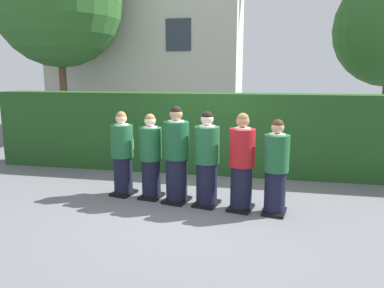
# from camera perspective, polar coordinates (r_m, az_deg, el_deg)

# --- Properties ---
(ground_plane) EXTENTS (60.00, 60.00, 0.00)m
(ground_plane) POSITION_cam_1_polar(r_m,az_deg,el_deg) (6.50, 0.00, -9.13)
(ground_plane) COLOR slate
(student_front_row_0) EXTENTS (0.45, 0.53, 1.56)m
(student_front_row_0) POSITION_cam_1_polar(r_m,az_deg,el_deg) (6.88, -10.71, -1.78)
(student_front_row_0) COLOR black
(student_front_row_0) RESTS_ON ground
(student_front_row_1) EXTENTS (0.42, 0.49, 1.53)m
(student_front_row_1) POSITION_cam_1_polar(r_m,az_deg,el_deg) (6.63, -6.38, -2.25)
(student_front_row_1) COLOR black
(student_front_row_1) RESTS_ON ground
(student_front_row_2) EXTENTS (0.48, 0.57, 1.69)m
(student_front_row_2) POSITION_cam_1_polar(r_m,az_deg,el_deg) (6.37, -2.42, -2.02)
(student_front_row_2) COLOR black
(student_front_row_2) RESTS_ON ground
(student_front_row_3) EXTENTS (0.47, 0.53, 1.62)m
(student_front_row_3) POSITION_cam_1_polar(r_m,az_deg,el_deg) (6.20, 2.31, -2.70)
(student_front_row_3) COLOR black
(student_front_row_3) RESTS_ON ground
(student_in_red_blazer) EXTENTS (0.46, 0.53, 1.61)m
(student_in_red_blazer) POSITION_cam_1_polar(r_m,az_deg,el_deg) (6.05, 7.70, -3.18)
(student_in_red_blazer) COLOR black
(student_in_red_blazer) RESTS_ON ground
(student_front_row_5) EXTENTS (0.42, 0.52, 1.53)m
(student_front_row_5) POSITION_cam_1_polar(r_m,az_deg,el_deg) (5.98, 12.85, -3.90)
(student_front_row_5) COLOR black
(student_front_row_5) RESTS_ON ground
(hedge) EXTENTS (10.24, 0.70, 1.80)m
(hedge) POSITION_cam_1_polar(r_m,az_deg,el_deg) (8.34, 2.98, 1.68)
(hedge) COLOR #214C1E
(hedge) RESTS_ON ground
(school_building_main) EXTENTS (7.80, 3.38, 7.95)m
(school_building_main) POSITION_cam_1_polar(r_m,az_deg,el_deg) (15.41, -6.92, 17.62)
(school_building_main) COLOR beige
(school_building_main) RESTS_ON ground
(oak_tree_left) EXTENTS (4.09, 4.09, 6.52)m
(oak_tree_left) POSITION_cam_1_polar(r_m,az_deg,el_deg) (13.39, -20.02, 19.81)
(oak_tree_left) COLOR brown
(oak_tree_left) RESTS_ON ground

